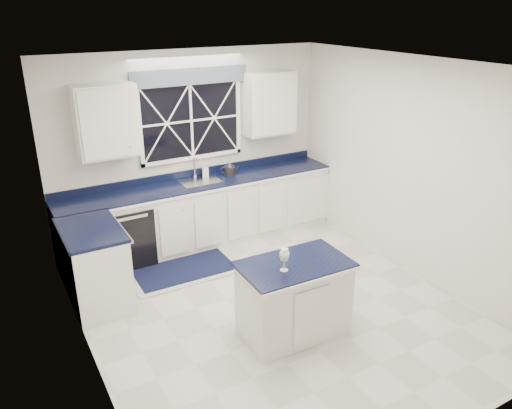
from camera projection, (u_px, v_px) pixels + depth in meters
ground at (274, 308)px, 5.73m from camera, size 4.50×4.50×0.00m
back_wall at (191, 148)px, 7.02m from camera, size 4.00×0.10×2.70m
base_cabinets at (186, 223)px, 6.84m from camera, size 3.99×1.60×0.90m
countertop at (201, 183)px, 6.94m from camera, size 3.98×0.64×0.04m
dishwasher at (127, 233)px, 6.63m from camera, size 0.60×0.58×0.82m
window at (191, 115)px, 6.80m from camera, size 1.65×0.09×1.26m
upper_cabinets at (194, 111)px, 6.68m from camera, size 3.10×0.34×0.90m
faucet at (195, 167)px, 7.03m from camera, size 0.05×0.20×0.30m
island at (294, 298)px, 5.16m from camera, size 1.13×0.70×0.83m
rug at (184, 269)px, 6.55m from camera, size 1.43×0.88×0.02m
kettle at (230, 169)px, 7.18m from camera, size 0.25×0.20×0.18m
wine_glass at (284, 256)px, 4.80m from camera, size 0.10×0.10×0.24m
soap_bottle at (205, 170)px, 7.12m from camera, size 0.11×0.11×0.19m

